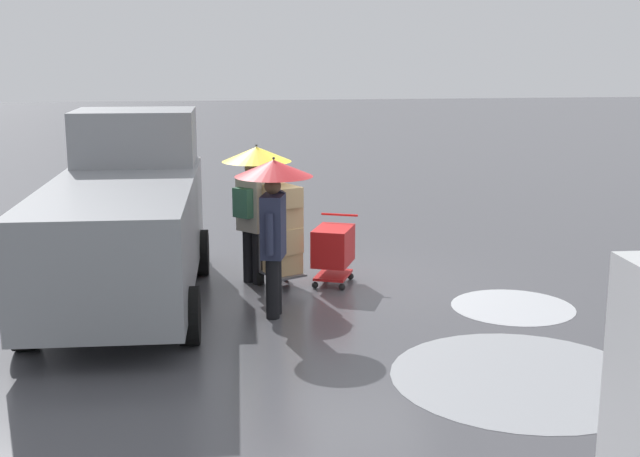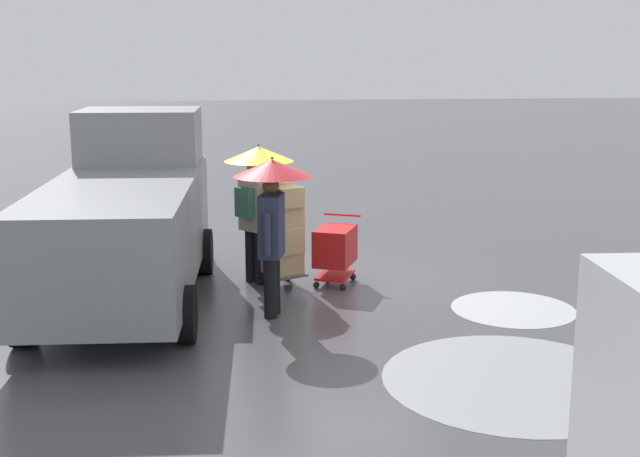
# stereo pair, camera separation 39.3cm
# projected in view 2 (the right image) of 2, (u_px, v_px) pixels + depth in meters

# --- Properties ---
(ground_plane) EXTENTS (90.00, 90.00, 0.00)m
(ground_plane) POSITION_uv_depth(u_px,v_px,m) (348.00, 284.00, 12.85)
(ground_plane) COLOR #4C4C51
(slush_patch_near_cluster) EXTENTS (1.71, 1.71, 0.01)m
(slush_patch_near_cluster) POSITION_uv_depth(u_px,v_px,m) (513.00, 309.00, 11.65)
(slush_patch_near_cluster) COLOR silver
(slush_patch_near_cluster) RESTS_ON ground
(slush_patch_far_side) EXTENTS (2.87, 2.87, 0.01)m
(slush_patch_far_side) POSITION_uv_depth(u_px,v_px,m) (513.00, 380.00, 9.18)
(slush_patch_far_side) COLOR #999BA0
(slush_patch_far_side) RESTS_ON ground
(cargo_van_parked_right) EXTENTS (2.36, 5.42, 2.60)m
(cargo_van_parked_right) POSITION_uv_depth(u_px,v_px,m) (126.00, 219.00, 11.87)
(cargo_van_parked_right) COLOR gray
(cargo_van_parked_right) RESTS_ON ground
(shopping_cart_vendor) EXTENTS (0.82, 0.97, 1.02)m
(shopping_cart_vendor) POSITION_uv_depth(u_px,v_px,m) (335.00, 248.00, 12.77)
(shopping_cart_vendor) COLOR red
(shopping_cart_vendor) RESTS_ON ground
(hand_dolly_boxes) EXTENTS (0.77, 0.85, 1.55)m
(hand_dolly_boxes) POSITION_uv_depth(u_px,v_px,m) (284.00, 231.00, 12.54)
(hand_dolly_boxes) COLOR #515156
(hand_dolly_boxes) RESTS_ON ground
(pedestrian_pink_side) EXTENTS (1.04, 1.04, 2.15)m
(pedestrian_pink_side) POSITION_uv_depth(u_px,v_px,m) (256.00, 182.00, 12.61)
(pedestrian_pink_side) COLOR black
(pedestrian_pink_side) RESTS_ON ground
(pedestrian_black_side) EXTENTS (1.04, 1.04, 2.15)m
(pedestrian_black_side) POSITION_uv_depth(u_px,v_px,m) (272.00, 200.00, 11.10)
(pedestrian_black_side) COLOR black
(pedestrian_black_side) RESTS_ON ground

